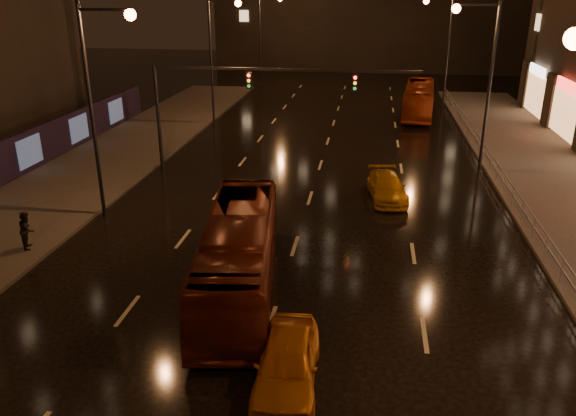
{
  "coord_description": "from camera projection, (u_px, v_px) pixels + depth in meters",
  "views": [
    {
      "loc": [
        2.88,
        -11.69,
        10.32
      ],
      "look_at": [
        -0.01,
        8.07,
        2.5
      ],
      "focal_mm": 35.0,
      "sensor_mm": 36.0,
      "label": 1
    }
  ],
  "objects": [
    {
      "name": "railing_right",
      "position": [
        505.0,
        179.0,
        29.8
      ],
      "size": [
        0.05,
        56.0,
        1.0
      ],
      "color": "#99999E",
      "rests_on": "sidewalk_right"
    },
    {
      "name": "bus_red",
      "position": [
        239.0,
        254.0,
        20.18
      ],
      "size": [
        3.79,
        10.47,
        2.85
      ],
      "primitive_type": "imported",
      "rotation": [
        0.0,
        0.0,
        0.14
      ],
      "color": "#51180B",
      "rests_on": "ground"
    },
    {
      "name": "sidewalk_left",
      "position": [
        62.0,
        190.0,
        30.53
      ],
      "size": [
        7.0,
        70.0,
        0.15
      ],
      "primitive_type": "cube",
      "color": "#38332D",
      "rests_on": "ground"
    },
    {
      "name": "ground",
      "position": [
        317.0,
        175.0,
        33.35
      ],
      "size": [
        140.0,
        140.0,
        0.0
      ],
      "primitive_type": "plane",
      "color": "black",
      "rests_on": "ground"
    },
    {
      "name": "taxi_near",
      "position": [
        287.0,
        363.0,
        15.45
      ],
      "size": [
        1.91,
        4.3,
        1.44
      ],
      "primitive_type": "imported",
      "rotation": [
        0.0,
        0.0,
        0.05
      ],
      "color": "#C96C13",
      "rests_on": "ground"
    },
    {
      "name": "pedestrian_b",
      "position": [
        27.0,
        230.0,
        23.37
      ],
      "size": [
        0.86,
        0.95,
        1.6
      ],
      "primitive_type": "imported",
      "rotation": [
        0.0,
        0.0,
        1.97
      ],
      "color": "black",
      "rests_on": "sidewalk_left"
    },
    {
      "name": "taxi_far",
      "position": [
        387.0,
        187.0,
        29.34
      ],
      "size": [
        2.32,
        4.54,
        1.26
      ],
      "primitive_type": "imported",
      "rotation": [
        0.0,
        0.0,
        0.13
      ],
      "color": "#BC7B11",
      "rests_on": "ground"
    },
    {
      "name": "bus_curb",
      "position": [
        419.0,
        100.0,
        48.36
      ],
      "size": [
        3.32,
        10.24,
        2.8
      ],
      "primitive_type": "imported",
      "rotation": [
        0.0,
        0.0,
        -0.1
      ],
      "color": "#932E0E",
      "rests_on": "ground"
    },
    {
      "name": "traffic_signal",
      "position": [
        231.0,
        93.0,
        32.3
      ],
      "size": [
        15.31,
        0.32,
        6.2
      ],
      "color": "black",
      "rests_on": "ground"
    }
  ]
}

